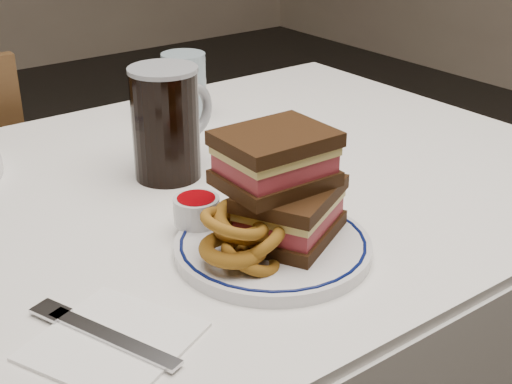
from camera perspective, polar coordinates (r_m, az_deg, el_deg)
dining_table at (r=1.10m, az=-5.60°, el=-4.90°), size 1.27×0.87×0.75m
main_plate at (r=0.88m, az=1.35°, el=-4.35°), size 0.24×0.24×0.02m
reuben_sandwich at (r=0.86m, az=2.14°, el=0.53°), size 0.16×0.15×0.14m
onion_rings_main at (r=0.82m, az=-1.07°, el=-3.61°), size 0.11×0.10×0.09m
ketchup_ramekin at (r=0.91m, az=-4.78°, el=-1.33°), size 0.06×0.06×0.04m
beer_mug at (r=1.07m, az=-7.11°, el=5.60°), size 0.15×0.10×0.17m
water_glass at (r=1.31m, az=-5.75°, el=8.30°), size 0.08×0.08×0.13m
napkin_fork at (r=0.75m, az=-11.57°, el=-11.49°), size 0.19×0.20×0.01m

